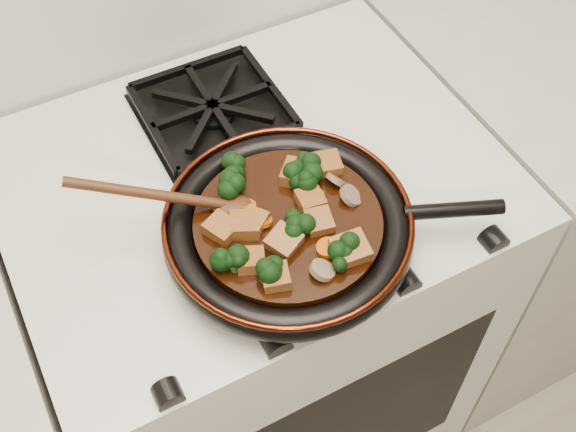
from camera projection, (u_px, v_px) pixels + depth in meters
name	position (u px, v px, depth m)	size (l,w,h in m)	color
stove	(260.00, 316.00, 1.47)	(0.76, 0.60, 0.90)	beige
burner_grate_front	(294.00, 233.00, 1.03)	(0.23, 0.23, 0.03)	black
burner_grate_back	(213.00, 110.00, 1.18)	(0.23, 0.23, 0.03)	black
skillet	(289.00, 227.00, 1.00)	(0.46, 0.35, 0.05)	black
braising_sauce	(288.00, 225.00, 0.99)	(0.26, 0.26, 0.02)	black
tofu_cube_0	(327.00, 165.00, 1.04)	(0.04, 0.04, 0.02)	brown
tofu_cube_1	(254.00, 221.00, 0.98)	(0.03, 0.03, 0.02)	brown
tofu_cube_2	(245.00, 225.00, 0.97)	(0.04, 0.04, 0.02)	brown
tofu_cube_3	(251.00, 260.00, 0.94)	(0.04, 0.04, 0.02)	brown
tofu_cube_4	(284.00, 242.00, 0.95)	(0.04, 0.04, 0.02)	brown
tofu_cube_5	(222.00, 229.00, 0.97)	(0.04, 0.04, 0.02)	brown
tofu_cube_6	(350.00, 250.00, 0.95)	(0.04, 0.05, 0.02)	brown
tofu_cube_7	(276.00, 277.00, 0.92)	(0.04, 0.04, 0.02)	brown
tofu_cube_8	(310.00, 201.00, 1.00)	(0.04, 0.04, 0.02)	brown
tofu_cube_9	(298.00, 174.00, 1.02)	(0.04, 0.04, 0.02)	brown
tofu_cube_10	(319.00, 222.00, 0.97)	(0.04, 0.04, 0.02)	brown
broccoli_floret_0	(233.00, 183.00, 1.01)	(0.06, 0.06, 0.06)	black
broccoli_floret_1	(234.00, 265.00, 0.93)	(0.06, 0.06, 0.06)	black
broccoli_floret_2	(305.00, 178.00, 1.02)	(0.06, 0.06, 0.05)	black
broccoli_floret_3	(274.00, 269.00, 0.93)	(0.06, 0.06, 0.05)	black
broccoli_floret_4	(295.00, 225.00, 0.97)	(0.06, 0.06, 0.05)	black
broccoli_floret_5	(343.00, 255.00, 0.94)	(0.06, 0.06, 0.05)	black
broccoli_floret_6	(237.00, 172.00, 1.03)	(0.06, 0.06, 0.05)	black
broccoli_floret_7	(301.00, 166.00, 1.03)	(0.06, 0.06, 0.05)	black
carrot_coin_0	(313.00, 174.00, 1.03)	(0.03, 0.03, 0.01)	#BA4605
carrot_coin_1	(261.00, 221.00, 0.98)	(0.03, 0.03, 0.01)	#BA4605
carrot_coin_2	(314.00, 197.00, 1.00)	(0.03, 0.03, 0.01)	#BA4605
carrot_coin_3	(313.00, 161.00, 1.04)	(0.03, 0.03, 0.01)	#BA4605
carrot_coin_4	(328.00, 248.00, 0.95)	(0.03, 0.03, 0.01)	#BA4605
carrot_coin_5	(246.00, 205.00, 0.99)	(0.03, 0.03, 0.01)	#BA4605
mushroom_slice_0	(351.00, 195.00, 1.00)	(0.03, 0.03, 0.01)	#7D5F48
mushroom_slice_1	(322.00, 270.00, 0.93)	(0.03, 0.03, 0.01)	#7D5F48
mushroom_slice_2	(352.00, 244.00, 0.95)	(0.04, 0.04, 0.01)	#7D5F48
mushroom_slice_3	(336.00, 180.00, 1.02)	(0.03, 0.03, 0.01)	#7D5F48
mushroom_slice_4	(274.00, 276.00, 0.92)	(0.04, 0.04, 0.01)	#7D5F48
wooden_spoon	(187.00, 199.00, 0.98)	(0.14, 0.08, 0.23)	#40200D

